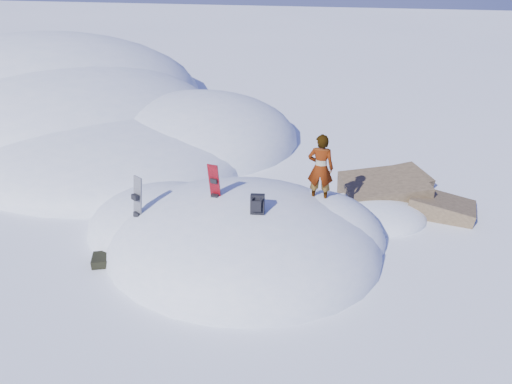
% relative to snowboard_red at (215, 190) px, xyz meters
% --- Properties ---
extents(ground, '(120.00, 120.00, 0.00)m').
position_rel_snowboard_red_xyz_m(ground, '(0.65, 0.07, -1.64)').
color(ground, white).
rests_on(ground, ground).
extents(snow_mound, '(8.00, 6.00, 3.00)m').
position_rel_snowboard_red_xyz_m(snow_mound, '(0.48, 0.31, -1.64)').
color(snow_mound, silver).
rests_on(snow_mound, ground).
extents(snow_ridge, '(21.50, 18.50, 6.40)m').
position_rel_snowboard_red_xyz_m(snow_ridge, '(-9.78, 9.91, -1.64)').
color(snow_ridge, silver).
rests_on(snow_ridge, ground).
extents(rock_outcrop, '(4.68, 4.41, 1.68)m').
position_rel_snowboard_red_xyz_m(rock_outcrop, '(4.37, 3.08, -1.62)').
color(rock_outcrop, brown).
rests_on(rock_outcrop, ground).
extents(snowboard_red, '(0.31, 0.29, 1.43)m').
position_rel_snowboard_red_xyz_m(snowboard_red, '(0.00, 0.00, 0.00)').
color(snowboard_red, red).
rests_on(snowboard_red, snow_mound).
extents(snowboard_dark, '(0.38, 0.36, 1.60)m').
position_rel_snowboard_red_xyz_m(snowboard_dark, '(-1.87, -0.44, -0.44)').
color(snowboard_dark, black).
rests_on(snowboard_dark, snow_mound).
extents(backpack, '(0.36, 0.41, 0.53)m').
position_rel_snowboard_red_xyz_m(backpack, '(1.15, -0.56, 0.00)').
color(backpack, black).
rests_on(backpack, snow_mound).
extents(gear_pile, '(1.01, 0.79, 0.26)m').
position_rel_snowboard_red_xyz_m(gear_pile, '(-2.35, -1.17, -1.51)').
color(gear_pile, black).
rests_on(gear_pile, ground).
extents(person, '(0.66, 0.44, 1.78)m').
position_rel_snowboard_red_xyz_m(person, '(2.46, 0.93, 0.38)').
color(person, slate).
rests_on(person, snow_mound).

